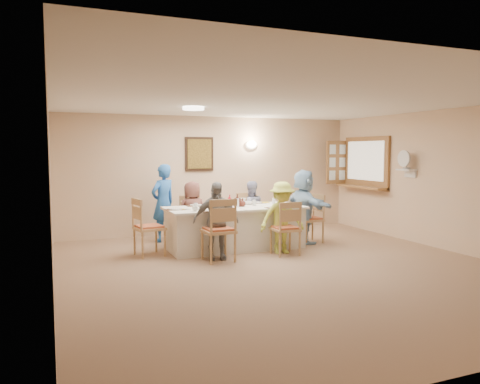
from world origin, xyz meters
name	(u,v)px	position (x,y,z in m)	size (l,w,h in m)	color
ground	(287,269)	(0.00, 0.00, 0.00)	(7.00, 7.00, 0.00)	#9E7556
room_walls	(288,168)	(0.00, 0.00, 1.51)	(7.00, 7.00, 7.00)	beige
wall_picture	(199,154)	(-0.30, 3.46, 1.70)	(0.62, 0.05, 0.72)	black
wall_sconce	(251,145)	(0.90, 3.44, 1.90)	(0.26, 0.09, 0.18)	white
ceiling_light	(193,108)	(-1.00, 1.50, 2.47)	(0.36, 0.36, 0.05)	white
serving_hatch	(366,163)	(3.21, 2.40, 1.50)	(0.06, 1.50, 1.15)	brown
hatch_sill	(361,187)	(3.09, 2.40, 0.97)	(0.30, 1.50, 0.05)	brown
shutter_door	(337,162)	(2.95, 3.16, 1.50)	(0.55, 0.04, 1.00)	brown
fan_shelf	(406,170)	(3.13, 1.05, 1.40)	(0.22, 0.36, 0.03)	white
desk_fan	(405,162)	(3.10, 1.05, 1.55)	(0.30, 0.30, 0.28)	#A5A5A8
dining_table	(235,228)	(-0.19, 1.67, 0.38)	(2.48, 1.05, 0.76)	white
chair_back_left	(191,219)	(-0.79, 2.47, 0.45)	(0.44, 0.44, 0.91)	tan
chair_back_right	(248,216)	(0.41, 2.47, 0.46)	(0.44, 0.44, 0.92)	tan
chair_front_left	(218,229)	(-0.79, 0.87, 0.51)	(0.49, 0.49, 1.03)	tan
chair_front_right	(285,228)	(0.41, 0.87, 0.46)	(0.44, 0.44, 0.93)	tan
chair_left_end	(149,227)	(-1.74, 1.67, 0.49)	(0.47, 0.47, 0.99)	tan
chair_right_end	(310,218)	(1.36, 1.67, 0.47)	(0.45, 0.45, 0.93)	tan
diner_back_left	(192,213)	(-0.79, 2.35, 0.60)	(0.63, 0.46, 1.20)	brown
diner_back_right	(251,210)	(0.41, 2.35, 0.58)	(0.61, 0.50, 1.17)	#9193B7
diner_front_left	(216,221)	(-0.79, 0.99, 0.63)	(0.78, 0.42, 1.27)	gray
diner_front_right	(282,218)	(0.41, 0.99, 0.62)	(0.83, 0.51, 1.24)	#CFE153
diner_right_end	(304,206)	(1.23, 1.67, 0.71)	(0.48, 1.33, 1.41)	#92BBDD
caregiver	(163,203)	(-1.24, 2.82, 0.75)	(0.66, 0.58, 1.51)	blue
placemat_fl	(211,211)	(-0.79, 1.25, 0.76)	(0.33, 0.25, 0.01)	#472B19
plate_fl	(211,210)	(-0.79, 1.25, 0.77)	(0.24, 0.24, 0.02)	white
napkin_fl	(222,210)	(-0.61, 1.20, 0.77)	(0.13, 0.13, 0.01)	yellow
placemat_fr	(275,208)	(0.41, 1.25, 0.76)	(0.33, 0.24, 0.01)	#472B19
plate_fr	(275,207)	(0.41, 1.25, 0.77)	(0.25, 0.25, 0.02)	white
napkin_fr	(286,207)	(0.59, 1.20, 0.77)	(0.14, 0.14, 0.01)	yellow
placemat_bl	(196,206)	(-0.79, 2.09, 0.76)	(0.37, 0.28, 0.01)	#472B19
plate_bl	(196,205)	(-0.79, 2.09, 0.77)	(0.23, 0.23, 0.01)	white
napkin_bl	(206,205)	(-0.61, 2.04, 0.77)	(0.13, 0.13, 0.01)	yellow
placemat_br	(256,203)	(0.41, 2.09, 0.76)	(0.33, 0.25, 0.01)	#472B19
plate_br	(256,202)	(0.41, 2.09, 0.77)	(0.23, 0.23, 0.01)	white
napkin_br	(265,202)	(0.59, 2.04, 0.77)	(0.13, 0.13, 0.01)	yellow
placemat_le	(175,209)	(-1.29, 1.67, 0.76)	(0.33, 0.24, 0.01)	#472B19
plate_le	(175,209)	(-1.29, 1.67, 0.77)	(0.25, 0.25, 0.02)	white
napkin_le	(186,209)	(-1.11, 1.62, 0.77)	(0.13, 0.13, 0.01)	yellow
placemat_re	(290,204)	(0.93, 1.67, 0.76)	(0.36, 0.26, 0.01)	#472B19
plate_re	(290,203)	(0.93, 1.67, 0.77)	(0.26, 0.26, 0.02)	white
napkin_re	(300,203)	(1.11, 1.62, 0.77)	(0.14, 0.14, 0.01)	yellow
teacup_a	(195,209)	(-1.03, 1.35, 0.80)	(0.13, 0.13, 0.08)	white
teacup_b	(243,201)	(0.20, 2.21, 0.81)	(0.12, 0.12, 0.09)	white
bowl_a	(225,207)	(-0.47, 1.44, 0.79)	(0.31, 0.31, 0.06)	white
bowl_b	(248,203)	(0.17, 1.93, 0.79)	(0.24, 0.24, 0.06)	white
condiment_ketchup	(230,201)	(-0.28, 1.71, 0.87)	(0.10, 0.11, 0.22)	#B40F1C
condiment_brown	(237,200)	(-0.13, 1.70, 0.87)	(0.10, 0.11, 0.22)	#501F15
condiment_malt	(242,202)	(-0.05, 1.66, 0.84)	(0.13, 0.13, 0.15)	#501F15
drinking_glass	(226,204)	(-0.34, 1.72, 0.82)	(0.07, 0.07, 0.11)	silver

